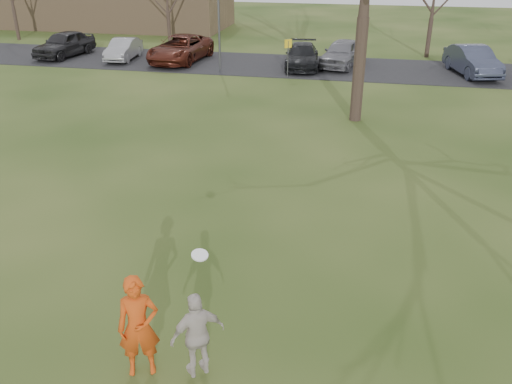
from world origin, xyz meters
TOP-DOWN VIEW (x-y plane):
  - ground at (0.00, 0.00)m, footprint 120.00×120.00m
  - parking_strip at (0.00, 25.00)m, footprint 62.00×6.50m
  - player_defender at (-1.09, -0.60)m, footprint 0.84×0.70m
  - car_0 at (-17.03, 24.70)m, footprint 2.59×4.93m
  - car_1 at (-12.88, 24.55)m, footprint 1.74×4.03m
  - car_2 at (-9.16, 24.76)m, footprint 3.05×5.85m
  - car_3 at (-1.54, 24.56)m, footprint 2.36×4.83m
  - car_4 at (0.76, 25.43)m, footprint 2.80×4.87m
  - car_5 at (8.04, 24.67)m, footprint 2.84×5.03m
  - catching_play at (-0.04, -0.57)m, footprint 1.00×0.90m
  - building at (-20.00, 38.00)m, footprint 20.60×8.50m
  - lamp_post at (-6.00, 22.50)m, footprint 0.34×0.34m
  - sign_yellow at (-2.00, 22.00)m, footprint 0.35×0.35m

SIDE VIEW (x-z plane):
  - ground at x=0.00m, z-range 0.00..0.00m
  - parking_strip at x=0.00m, z-range 0.00..0.04m
  - car_1 at x=-12.88m, z-range 0.04..1.33m
  - car_3 at x=-1.54m, z-range 0.04..1.39m
  - car_4 at x=0.76m, z-range 0.04..1.60m
  - car_5 at x=8.04m, z-range 0.04..1.61m
  - car_2 at x=-9.16m, z-range 0.04..1.61m
  - car_0 at x=-17.03m, z-range 0.04..1.64m
  - catching_play at x=-0.04m, z-range -0.24..2.17m
  - player_defender at x=-1.09m, z-range 0.00..1.95m
  - sign_yellow at x=-2.00m, z-range 0.41..2.49m
  - building at x=-20.00m, z-range -0.64..4.50m
  - lamp_post at x=-6.00m, z-range 0.83..7.10m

